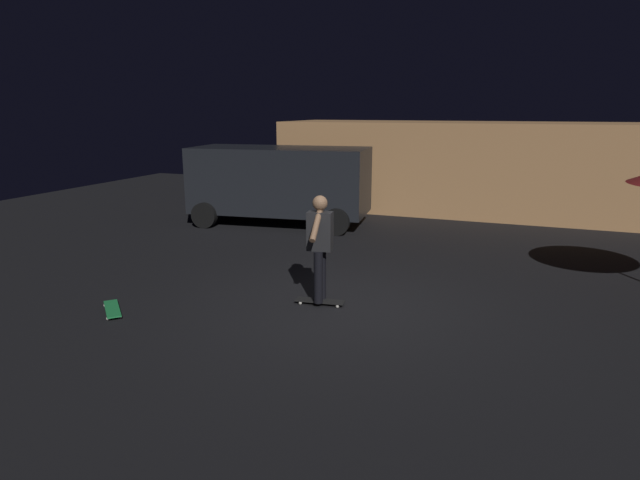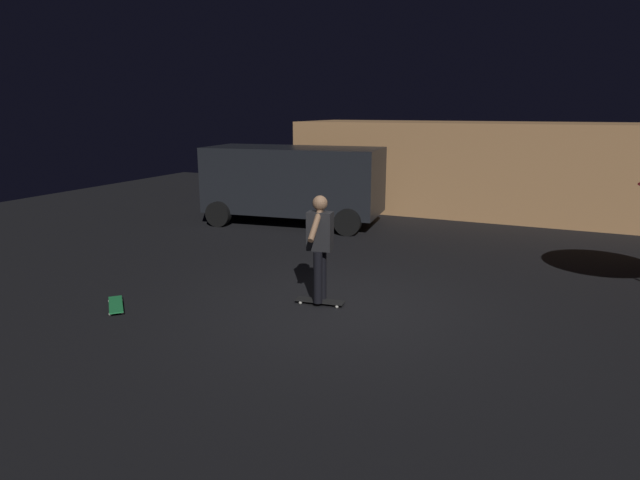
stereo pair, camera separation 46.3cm
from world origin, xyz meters
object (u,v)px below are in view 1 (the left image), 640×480
skater (320,241)px  skateboard_spare (112,309)px  parked_van (280,181)px  skateboard_ridden (320,301)px

skater → skateboard_spare: bearing=-152.9°
parked_van → skateboard_spare: 6.97m
skateboard_ridden → skateboard_spare: bearing=-152.9°
skateboard_spare → skateboard_ridden: bearing=27.1°
parked_van → skateboard_ridden: size_ratio=6.00×
parked_van → skateboard_ridden: 6.40m
parked_van → skateboard_spare: parked_van is taller
skateboard_ridden → skateboard_spare: 3.17m
skateboard_spare → skater: size_ratio=0.42×
skateboard_spare → parked_van: bearing=93.2°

